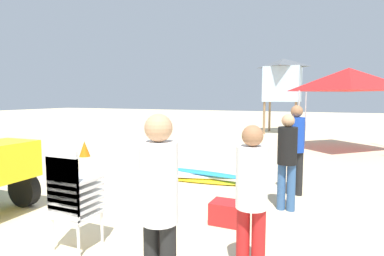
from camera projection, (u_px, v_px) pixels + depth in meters
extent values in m
plane|color=beige|center=(54.00, 215.00, 5.13)|extent=(80.00, 80.00, 0.00)
cylinder|color=black|center=(24.00, 189.00, 5.54)|extent=(0.61, 0.20, 0.60)
cube|color=white|center=(77.00, 214.00, 4.01)|extent=(0.48, 0.48, 0.04)
cube|color=white|center=(63.00, 204.00, 3.79)|extent=(0.48, 0.04, 0.40)
cube|color=white|center=(77.00, 207.00, 4.00)|extent=(0.48, 0.48, 0.04)
cube|color=white|center=(63.00, 196.00, 3.78)|extent=(0.48, 0.04, 0.40)
cube|color=white|center=(77.00, 200.00, 3.99)|extent=(0.48, 0.48, 0.04)
cube|color=white|center=(63.00, 189.00, 3.77)|extent=(0.48, 0.04, 0.40)
cube|color=white|center=(77.00, 193.00, 3.98)|extent=(0.48, 0.48, 0.04)
cube|color=white|center=(62.00, 182.00, 3.76)|extent=(0.48, 0.04, 0.40)
cube|color=white|center=(76.00, 186.00, 3.97)|extent=(0.48, 0.48, 0.04)
cube|color=white|center=(62.00, 174.00, 3.75)|extent=(0.48, 0.04, 0.40)
cube|color=white|center=(76.00, 179.00, 3.97)|extent=(0.48, 0.48, 0.04)
cube|color=white|center=(62.00, 167.00, 3.75)|extent=(0.48, 0.04, 0.40)
cylinder|color=white|center=(102.00, 227.00, 4.14)|extent=(0.04, 0.04, 0.42)
cylinder|color=white|center=(77.00, 222.00, 4.31)|extent=(0.04, 0.04, 0.42)
cylinder|color=white|center=(79.00, 241.00, 3.76)|extent=(0.04, 0.04, 0.42)
cylinder|color=white|center=(53.00, 235.00, 3.92)|extent=(0.04, 0.04, 0.42)
ellipsoid|color=yellow|center=(206.00, 181.00, 7.07)|extent=(1.95, 0.49, 0.08)
ellipsoid|color=white|center=(196.00, 176.00, 7.18)|extent=(2.02, 0.75, 0.08)
ellipsoid|color=#268CCC|center=(207.00, 173.00, 7.13)|extent=(2.24, 0.53, 0.08)
cylinder|color=white|center=(159.00, 183.00, 2.63)|extent=(0.32, 0.32, 0.68)
sphere|color=tan|center=(159.00, 128.00, 2.59)|extent=(0.23, 0.23, 0.23)
cylinder|color=red|center=(243.00, 244.00, 3.27)|extent=(0.14, 0.14, 0.79)
cylinder|color=red|center=(258.00, 247.00, 3.21)|extent=(0.14, 0.14, 0.79)
cylinder|color=white|center=(252.00, 177.00, 3.17)|extent=(0.32, 0.32, 0.63)
sphere|color=#9E6B47|center=(253.00, 136.00, 3.13)|extent=(0.22, 0.22, 0.22)
cylinder|color=black|center=(291.00, 173.00, 6.22)|extent=(0.14, 0.14, 0.85)
cylinder|color=black|center=(299.00, 174.00, 6.15)|extent=(0.14, 0.14, 0.85)
cylinder|color=#193FB2|center=(296.00, 135.00, 6.11)|extent=(0.32, 0.32, 0.68)
sphere|color=#9E6B47|center=(297.00, 111.00, 6.07)|extent=(0.23, 0.23, 0.23)
cylinder|color=#33598C|center=(281.00, 187.00, 5.37)|extent=(0.14, 0.14, 0.79)
cylinder|color=#33598C|center=(291.00, 188.00, 5.30)|extent=(0.14, 0.14, 0.79)
cylinder|color=black|center=(287.00, 146.00, 5.27)|extent=(0.32, 0.32, 0.63)
sphere|color=tan|center=(288.00, 121.00, 5.23)|extent=(0.21, 0.21, 0.21)
cylinder|color=#B2B2B7|center=(298.00, 123.00, 10.52)|extent=(0.05, 0.05, 2.14)
cylinder|color=#B2B2B7|center=(305.00, 117.00, 13.26)|extent=(0.05, 0.05, 2.14)
pyramid|color=red|center=(348.00, 79.00, 11.14)|extent=(3.01, 3.01, 0.81)
cylinder|color=olive|center=(264.00, 118.00, 16.40)|extent=(0.12, 0.12, 1.69)
cylinder|color=olive|center=(295.00, 119.00, 15.77)|extent=(0.12, 0.12, 1.69)
cylinder|color=olive|center=(270.00, 116.00, 17.82)|extent=(0.12, 0.12, 1.69)
cylinder|color=olive|center=(298.00, 117.00, 17.19)|extent=(0.12, 0.12, 1.69)
cube|color=silver|center=(283.00, 84.00, 16.63)|extent=(1.80, 1.80, 1.80)
pyramid|color=#4C5156|center=(283.00, 63.00, 16.52)|extent=(1.98, 1.98, 0.45)
cone|color=orange|center=(85.00, 149.00, 10.21)|extent=(0.35, 0.35, 0.50)
cube|color=red|center=(229.00, 213.00, 4.78)|extent=(0.53, 0.38, 0.33)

